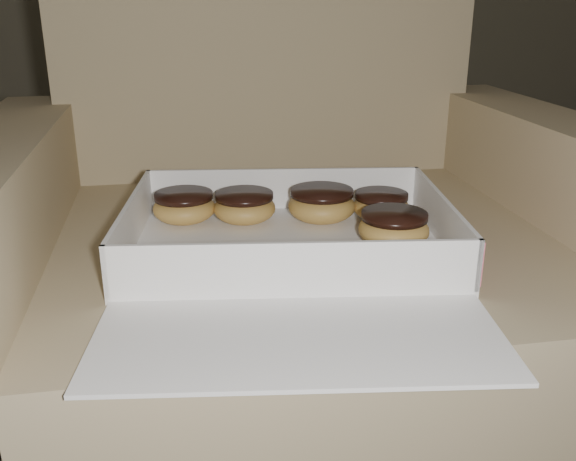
{
  "coord_description": "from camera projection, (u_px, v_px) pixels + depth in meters",
  "views": [
    {
      "loc": [
        -0.29,
        -0.5,
        0.8
      ],
      "look_at": [
        -0.14,
        0.32,
        0.49
      ],
      "focal_mm": 40.0,
      "sensor_mm": 36.0,
      "label": 1
    }
  ],
  "objects": [
    {
      "name": "armchair",
      "position": [
        292.0,
        290.0,
        1.09
      ],
      "size": [
        0.98,
        0.83,
        1.02
      ],
      "color": "tan",
      "rests_on": "floor"
    },
    {
      "name": "crumb_c",
      "position": [
        332.0,
        246.0,
        0.89
      ],
      "size": [
        0.01,
        0.01,
        0.0
      ],
      "primitive_type": "ellipsoid",
      "color": "black",
      "rests_on": "bakery_box"
    },
    {
      "name": "donut_c",
      "position": [
        381.0,
        205.0,
        0.99
      ],
      "size": [
        0.09,
        0.09,
        0.04
      ],
      "color": "gold",
      "rests_on": "bakery_box"
    },
    {
      "name": "donut_b",
      "position": [
        394.0,
        228.0,
        0.89
      ],
      "size": [
        0.1,
        0.1,
        0.05
      ],
      "color": "gold",
      "rests_on": "bakery_box"
    },
    {
      "name": "crumb_b",
      "position": [
        291.0,
        285.0,
        0.77
      ],
      "size": [
        0.01,
        0.01,
        0.0
      ],
      "primitive_type": "ellipsoid",
      "color": "black",
      "rests_on": "bakery_box"
    },
    {
      "name": "donut_d",
      "position": [
        322.0,
        204.0,
        0.98
      ],
      "size": [
        0.1,
        0.1,
        0.05
      ],
      "color": "gold",
      "rests_on": "bakery_box"
    },
    {
      "name": "crumb_e",
      "position": [
        304.0,
        249.0,
        0.87
      ],
      "size": [
        0.01,
        0.01,
        0.0
      ],
      "primitive_type": "ellipsoid",
      "color": "black",
      "rests_on": "bakery_box"
    },
    {
      "name": "donut_e",
      "position": [
        245.0,
        206.0,
        0.98
      ],
      "size": [
        0.09,
        0.09,
        0.05
      ],
      "color": "gold",
      "rests_on": "bakery_box"
    },
    {
      "name": "donut_a",
      "position": [
        184.0,
        206.0,
        0.98
      ],
      "size": [
        0.1,
        0.1,
        0.05
      ],
      "color": "gold",
      "rests_on": "bakery_box"
    },
    {
      "name": "crumb_d",
      "position": [
        247.0,
        263.0,
        0.83
      ],
      "size": [
        0.01,
        0.01,
        0.0
      ],
      "primitive_type": "ellipsoid",
      "color": "black",
      "rests_on": "bakery_box"
    },
    {
      "name": "crumb_a",
      "position": [
        374.0,
        282.0,
        0.78
      ],
      "size": [
        0.01,
        0.01,
        0.0
      ],
      "primitive_type": "ellipsoid",
      "color": "black",
      "rests_on": "bakery_box"
    },
    {
      "name": "bakery_box",
      "position": [
        292.0,
        252.0,
        0.86
      ],
      "size": [
        0.5,
        0.57,
        0.07
      ],
      "rotation": [
        0.0,
        0.0,
        -0.13
      ],
      "color": "white",
      "rests_on": "armchair"
    }
  ]
}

